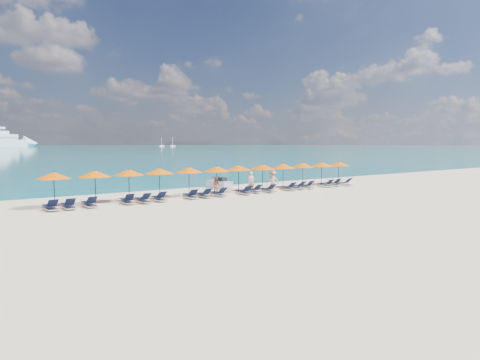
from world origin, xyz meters
TOP-DOWN VIEW (x-y plane):
  - ground at (0.00, 0.00)m, footprint 1400.00×1400.00m
  - sailboat_near at (210.55, 467.38)m, footprint 6.78×2.26m
  - sailboat_far at (200.93, 480.91)m, footprint 6.62×2.21m
  - jetski at (1.41, 8.33)m, footprint 1.28×2.79m
  - beachgoer_a at (1.82, 4.03)m, footprint 0.66×0.46m
  - beachgoer_b at (-1.21, 4.47)m, footprint 0.81×0.74m
  - beachgoer_c at (4.40, 4.43)m, footprint 1.21×0.98m
  - umbrella_0 at (-12.87, 4.68)m, footprint 2.10×2.10m
  - umbrella_1 at (-10.39, 4.63)m, footprint 2.10×2.10m
  - umbrella_2 at (-8.12, 4.68)m, footprint 2.10×2.10m
  - umbrella_3 at (-5.85, 4.78)m, footprint 2.10×2.10m
  - umbrella_4 at (-3.50, 4.69)m, footprint 2.10×2.10m
  - umbrella_5 at (-1.18, 4.50)m, footprint 2.10×2.10m
  - umbrella_6 at (1.10, 4.79)m, footprint 2.10×2.10m
  - umbrella_7 at (3.49, 4.68)m, footprint 2.10×2.10m
  - umbrella_8 at (5.75, 4.65)m, footprint 2.10×2.10m
  - umbrella_9 at (8.18, 4.71)m, footprint 2.10×2.10m
  - umbrella_10 at (10.53, 4.66)m, footprint 2.10×2.10m
  - umbrella_11 at (12.90, 4.65)m, footprint 2.10×2.10m
  - lounger_0 at (-13.29, 3.59)m, footprint 0.79×1.75m
  - lounger_1 at (-12.30, 3.54)m, footprint 0.65×1.71m
  - lounger_2 at (-11.05, 3.59)m, footprint 0.70×1.73m
  - lounger_3 at (-8.66, 3.59)m, footprint 0.65×1.71m
  - lounger_4 at (-7.64, 3.40)m, footprint 0.73×1.74m
  - lounger_5 at (-6.44, 3.55)m, footprint 0.64×1.71m
  - lounger_6 at (-4.00, 3.51)m, footprint 0.75×1.74m
  - lounger_7 at (-2.97, 3.43)m, footprint 0.64×1.71m
  - lounger_8 at (-1.67, 3.41)m, footprint 0.73×1.74m
  - lounger_9 at (0.57, 3.25)m, footprint 0.78×1.75m
  - lounger_10 at (1.75, 3.58)m, footprint 0.72×1.74m
  - lounger_11 at (2.96, 3.26)m, footprint 0.71×1.73m
  - lounger_12 at (5.26, 3.39)m, footprint 0.72×1.73m
  - lounger_13 at (6.42, 3.51)m, footprint 0.75×1.74m
  - lounger_14 at (7.53, 3.55)m, footprint 0.65×1.71m
  - lounger_15 at (9.88, 3.48)m, footprint 0.65×1.71m
  - lounger_16 at (11.09, 3.63)m, footprint 0.69×1.73m
  - lounger_17 at (12.28, 3.38)m, footprint 0.65×1.71m

SIDE VIEW (x-z plane):
  - ground at x=0.00m, z-range 0.00..0.00m
  - lounger_0 at x=-13.29m, z-range -0.09..0.56m
  - lounger_1 at x=-12.30m, z-range -0.09..0.56m
  - lounger_2 at x=-11.05m, z-range -0.09..0.56m
  - lounger_3 at x=-8.66m, z-range -0.09..0.56m
  - lounger_4 at x=-7.64m, z-range -0.09..0.56m
  - lounger_5 at x=-6.44m, z-range -0.09..0.56m
  - lounger_6 at x=-4.00m, z-range -0.09..0.56m
  - lounger_7 at x=-2.97m, z-range -0.09..0.56m
  - lounger_8 at x=-1.67m, z-range -0.09..0.56m
  - lounger_9 at x=0.57m, z-range -0.09..0.56m
  - lounger_10 at x=1.75m, z-range -0.09..0.56m
  - lounger_11 at x=2.96m, z-range -0.09..0.56m
  - lounger_12 at x=5.26m, z-range -0.09..0.56m
  - lounger_13 at x=6.42m, z-range -0.09..0.56m
  - lounger_14 at x=7.53m, z-range -0.09..0.56m
  - lounger_15 at x=9.88m, z-range -0.09..0.56m
  - lounger_16 at x=11.09m, z-range -0.09..0.56m
  - lounger_17 at x=12.28m, z-range -0.09..0.56m
  - jetski at x=1.41m, z-range -0.09..0.88m
  - beachgoer_b at x=-1.21m, z-range 0.00..1.45m
  - beachgoer_c at x=4.40m, z-range 0.00..1.70m
  - beachgoer_a at x=1.82m, z-range 0.00..1.74m
  - sailboat_far at x=200.93m, z-range -4.82..7.31m
  - sailboat_near at x=210.55m, z-range -4.94..7.49m
  - umbrella_0 at x=-12.87m, z-range 0.88..3.16m
  - umbrella_1 at x=-10.39m, z-range 0.88..3.16m
  - umbrella_2 at x=-8.12m, z-range 0.88..3.16m
  - umbrella_3 at x=-5.85m, z-range 0.88..3.16m
  - umbrella_4 at x=-3.50m, z-range 0.88..3.16m
  - umbrella_5 at x=-1.18m, z-range 0.88..3.16m
  - umbrella_6 at x=1.10m, z-range 0.88..3.16m
  - umbrella_7 at x=3.49m, z-range 0.88..3.16m
  - umbrella_8 at x=5.75m, z-range 0.88..3.16m
  - umbrella_9 at x=8.18m, z-range 0.88..3.16m
  - umbrella_10 at x=10.53m, z-range 0.88..3.16m
  - umbrella_11 at x=12.90m, z-range 0.88..3.16m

